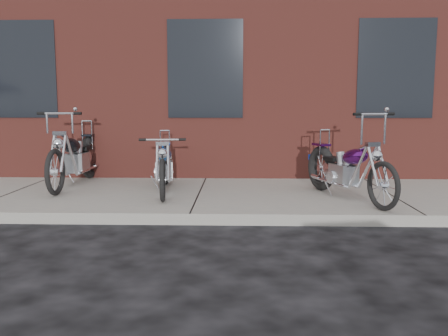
{
  "coord_description": "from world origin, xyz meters",
  "views": [
    {
      "loc": [
        0.62,
        -5.93,
        1.53
      ],
      "look_at": [
        0.42,
        0.8,
        0.64
      ],
      "focal_mm": 38.0,
      "sensor_mm": 36.0,
      "label": 1
    }
  ],
  "objects": [
    {
      "name": "chopper_blue",
      "position": [
        -0.57,
        1.59,
        0.54
      ],
      "size": [
        0.54,
        2.19,
        0.95
      ],
      "rotation": [
        0.0,
        0.0,
        -1.45
      ],
      "color": "black",
      "rests_on": "sidewalk"
    },
    {
      "name": "building_brick",
      "position": [
        0.0,
        8.0,
        4.0
      ],
      "size": [
        22.0,
        10.0,
        8.0
      ],
      "primitive_type": "cube",
      "color": "brown",
      "rests_on": "ground"
    },
    {
      "name": "ground",
      "position": [
        0.0,
        0.0,
        0.0
      ],
      "size": [
        120.0,
        120.0,
        0.0
      ],
      "primitive_type": "plane",
      "color": "black",
      "rests_on": "ground"
    },
    {
      "name": "chopper_third",
      "position": [
        -2.21,
        2.15,
        0.6
      ],
      "size": [
        0.61,
        2.52,
        1.28
      ],
      "rotation": [
        0.0,
        0.0,
        -1.56
      ],
      "color": "black",
      "rests_on": "sidewalk"
    },
    {
      "name": "chopper_purple",
      "position": [
        2.23,
        1.08,
        0.56
      ],
      "size": [
        0.93,
        2.19,
        1.29
      ],
      "rotation": [
        0.0,
        0.0,
        -1.22
      ],
      "color": "black",
      "rests_on": "sidewalk"
    },
    {
      "name": "sidewalk",
      "position": [
        0.0,
        1.5,
        0.07
      ],
      "size": [
        22.0,
        3.0,
        0.15
      ],
      "primitive_type": "cube",
      "color": "gray",
      "rests_on": "ground"
    }
  ]
}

